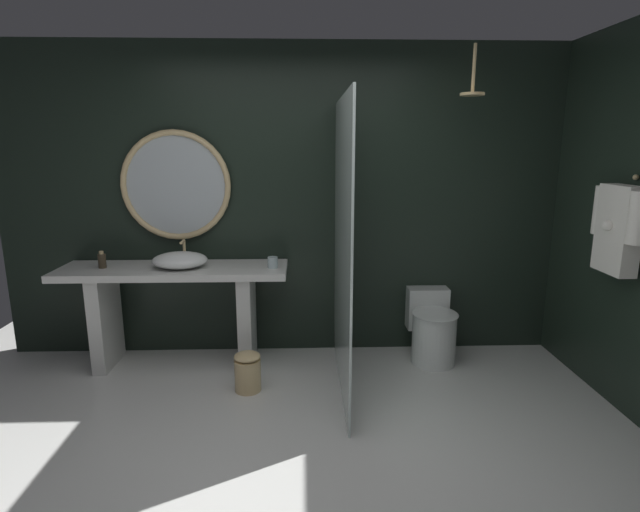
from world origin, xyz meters
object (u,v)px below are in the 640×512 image
(round_wall_mirror, at_px, (176,186))
(toilet, at_px, (432,329))
(waste_bin, at_px, (248,371))
(vessel_sink, at_px, (180,260))
(soap_dispenser, at_px, (102,261))
(hanging_bathrobe, at_px, (619,225))
(tumbler_cup, at_px, (273,262))
(rain_shower_head, at_px, (473,88))

(round_wall_mirror, xyz_separation_m, toilet, (2.12, -0.23, -1.19))
(toilet, height_order, waste_bin, toilet)
(vessel_sink, distance_m, soap_dispenser, 0.62)
(hanging_bathrobe, bearing_deg, tumbler_cup, 163.50)
(soap_dispenser, bearing_deg, round_wall_mirror, 24.89)
(tumbler_cup, height_order, round_wall_mirror, round_wall_mirror)
(round_wall_mirror, bearing_deg, hanging_bathrobe, -17.50)
(rain_shower_head, bearing_deg, tumbler_cup, 177.32)
(vessel_sink, xyz_separation_m, waste_bin, (0.56, -0.46, -0.74))
(toilet, relative_size, waste_bin, 1.93)
(rain_shower_head, xyz_separation_m, toilet, (-0.17, 0.14, -1.92))
(round_wall_mirror, bearing_deg, waste_bin, -49.44)
(soap_dispenser, distance_m, toilet, 2.75)
(hanging_bathrobe, bearing_deg, vessel_sink, 166.87)
(waste_bin, bearing_deg, soap_dispenser, 158.09)
(vessel_sink, relative_size, waste_bin, 1.45)
(waste_bin, bearing_deg, rain_shower_head, 12.32)
(round_wall_mirror, bearing_deg, toilet, -6.13)
(vessel_sink, height_order, rain_shower_head, rain_shower_head)
(vessel_sink, xyz_separation_m, hanging_bathrobe, (3.05, -0.71, 0.38))
(soap_dispenser, distance_m, hanging_bathrobe, 3.76)
(tumbler_cup, height_order, waste_bin, tumbler_cup)
(tumbler_cup, relative_size, toilet, 0.15)
(tumbler_cup, bearing_deg, toilet, 2.97)
(round_wall_mirror, xyz_separation_m, waste_bin, (0.62, -0.73, -1.31))
(rain_shower_head, height_order, toilet, rain_shower_head)
(vessel_sink, bearing_deg, waste_bin, -39.33)
(tumbler_cup, distance_m, waste_bin, 0.86)
(waste_bin, bearing_deg, toilet, 18.56)
(vessel_sink, bearing_deg, hanging_bathrobe, -13.13)
(rain_shower_head, bearing_deg, toilet, 140.85)
(rain_shower_head, distance_m, hanging_bathrobe, 1.38)
(vessel_sink, bearing_deg, soap_dispenser, 178.70)
(tumbler_cup, bearing_deg, round_wall_mirror, 159.65)
(waste_bin, bearing_deg, tumbler_cup, 68.12)
(hanging_bathrobe, bearing_deg, rain_shower_head, 143.23)
(soap_dispenser, xyz_separation_m, hanging_bathrobe, (3.67, -0.73, 0.38))
(soap_dispenser, bearing_deg, hanging_bathrobe, -11.19)
(rain_shower_head, bearing_deg, round_wall_mirror, 170.92)
(round_wall_mirror, distance_m, waste_bin, 1.62)
(soap_dispenser, xyz_separation_m, rain_shower_head, (2.84, -0.11, 1.30))
(rain_shower_head, bearing_deg, soap_dispenser, 177.79)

